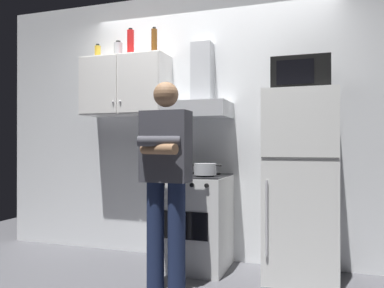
{
  "coord_description": "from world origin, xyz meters",
  "views": [
    {
      "loc": [
        1.07,
        -3.18,
        1.14
      ],
      "look_at": [
        0.0,
        0.0,
        1.15
      ],
      "focal_mm": 36.24,
      "sensor_mm": 36.0,
      "label": 1
    }
  ],
  "objects_px": {
    "microwave": "(301,75)",
    "cooking_pot": "(205,169)",
    "range_hood": "(199,98)",
    "bottle_soda_red": "(131,43)",
    "person_standing": "(166,175)",
    "bottle_spice_jar": "(98,52)",
    "bottle_beer_brown": "(154,42)",
    "upper_cabinet": "(125,86)",
    "refrigerator": "(301,185)",
    "bottle_canister_steel": "(118,50)",
    "stove_oven": "(195,221)"
  },
  "relations": [
    {
      "from": "refrigerator",
      "to": "microwave",
      "type": "height_order",
      "value": "microwave"
    },
    {
      "from": "refrigerator",
      "to": "bottle_canister_steel",
      "type": "xyz_separation_m",
      "value": [
        -1.85,
        0.16,
        1.33
      ]
    },
    {
      "from": "stove_oven",
      "to": "person_standing",
      "type": "height_order",
      "value": "person_standing"
    },
    {
      "from": "bottle_beer_brown",
      "to": "refrigerator",
      "type": "bearing_deg",
      "value": -5.66
    },
    {
      "from": "upper_cabinet",
      "to": "refrigerator",
      "type": "distance_m",
      "value": 2.0
    },
    {
      "from": "stove_oven",
      "to": "bottle_canister_steel",
      "type": "xyz_separation_m",
      "value": [
        -0.9,
        0.16,
        1.7
      ]
    },
    {
      "from": "person_standing",
      "to": "cooking_pot",
      "type": "height_order",
      "value": "person_standing"
    },
    {
      "from": "stove_oven",
      "to": "bottle_soda_red",
      "type": "distance_m",
      "value": 1.91
    },
    {
      "from": "bottle_canister_steel",
      "to": "bottle_beer_brown",
      "type": "xyz_separation_m",
      "value": [
        0.42,
        -0.02,
        0.05
      ]
    },
    {
      "from": "microwave",
      "to": "upper_cabinet",
      "type": "bearing_deg",
      "value": 176.52
    },
    {
      "from": "cooking_pot",
      "to": "bottle_canister_steel",
      "type": "xyz_separation_m",
      "value": [
        -1.03,
        0.28,
        1.21
      ]
    },
    {
      "from": "stove_oven",
      "to": "bottle_beer_brown",
      "type": "xyz_separation_m",
      "value": [
        -0.48,
        0.14,
        1.75
      ]
    },
    {
      "from": "microwave",
      "to": "bottle_canister_steel",
      "type": "height_order",
      "value": "bottle_canister_steel"
    },
    {
      "from": "bottle_spice_jar",
      "to": "bottle_soda_red",
      "type": "bearing_deg",
      "value": 1.92
    },
    {
      "from": "microwave",
      "to": "bottle_spice_jar",
      "type": "distance_m",
      "value": 2.11
    },
    {
      "from": "person_standing",
      "to": "bottle_soda_red",
      "type": "relative_size",
      "value": 5.63
    },
    {
      "from": "person_standing",
      "to": "bottle_beer_brown",
      "type": "bearing_deg",
      "value": 120.09
    },
    {
      "from": "stove_oven",
      "to": "person_standing",
      "type": "distance_m",
      "value": 0.77
    },
    {
      "from": "range_hood",
      "to": "person_standing",
      "type": "relative_size",
      "value": 0.46
    },
    {
      "from": "stove_oven",
      "to": "bottle_beer_brown",
      "type": "relative_size",
      "value": 3.12
    },
    {
      "from": "cooking_pot",
      "to": "bottle_soda_red",
      "type": "xyz_separation_m",
      "value": [
        -0.87,
        0.25,
        1.26
      ]
    },
    {
      "from": "upper_cabinet",
      "to": "bottle_beer_brown",
      "type": "relative_size",
      "value": 3.22
    },
    {
      "from": "stove_oven",
      "to": "range_hood",
      "type": "distance_m",
      "value": 1.17
    },
    {
      "from": "refrigerator",
      "to": "bottle_spice_jar",
      "type": "relative_size",
      "value": 10.18
    },
    {
      "from": "stove_oven",
      "to": "bottle_spice_jar",
      "type": "xyz_separation_m",
      "value": [
        -1.12,
        0.12,
        1.69
      ]
    },
    {
      "from": "refrigerator",
      "to": "bottle_canister_steel",
      "type": "height_order",
      "value": "bottle_canister_steel"
    },
    {
      "from": "upper_cabinet",
      "to": "bottle_canister_steel",
      "type": "bearing_deg",
      "value": 161.69
    },
    {
      "from": "refrigerator",
      "to": "cooking_pot",
      "type": "xyz_separation_m",
      "value": [
        -0.82,
        -0.12,
        0.13
      ]
    },
    {
      "from": "range_hood",
      "to": "bottle_soda_red",
      "type": "bearing_deg",
      "value": 179.6
    },
    {
      "from": "cooking_pot",
      "to": "upper_cabinet",
      "type": "bearing_deg",
      "value": 165.27
    },
    {
      "from": "person_standing",
      "to": "bottle_spice_jar",
      "type": "height_order",
      "value": "bottle_spice_jar"
    },
    {
      "from": "person_standing",
      "to": "bottle_canister_steel",
      "type": "height_order",
      "value": "bottle_canister_steel"
    },
    {
      "from": "stove_oven",
      "to": "refrigerator",
      "type": "bearing_deg",
      "value": 0.04
    },
    {
      "from": "microwave",
      "to": "stove_oven",
      "type": "bearing_deg",
      "value": -178.85
    },
    {
      "from": "stove_oven",
      "to": "range_hood",
      "type": "xyz_separation_m",
      "value": [
        0.0,
        0.13,
        1.16
      ]
    },
    {
      "from": "person_standing",
      "to": "bottle_soda_red",
      "type": "bearing_deg",
      "value": 133.27
    },
    {
      "from": "bottle_spice_jar",
      "to": "refrigerator",
      "type": "bearing_deg",
      "value": -3.27
    },
    {
      "from": "upper_cabinet",
      "to": "person_standing",
      "type": "height_order",
      "value": "upper_cabinet"
    },
    {
      "from": "upper_cabinet",
      "to": "cooking_pot",
      "type": "xyz_separation_m",
      "value": [
        0.93,
        -0.24,
        -0.82
      ]
    },
    {
      "from": "bottle_soda_red",
      "to": "microwave",
      "type": "bearing_deg",
      "value": -3.81
    },
    {
      "from": "range_hood",
      "to": "upper_cabinet",
      "type": "bearing_deg",
      "value": -179.91
    },
    {
      "from": "cooking_pot",
      "to": "bottle_beer_brown",
      "type": "relative_size",
      "value": 1.08
    },
    {
      "from": "bottle_canister_steel",
      "to": "microwave",
      "type": "bearing_deg",
      "value": -4.33
    },
    {
      "from": "range_hood",
      "to": "bottle_soda_red",
      "type": "relative_size",
      "value": 2.57
    },
    {
      "from": "microwave",
      "to": "cooking_pot",
      "type": "relative_size",
      "value": 1.58
    },
    {
      "from": "microwave",
      "to": "bottle_soda_red",
      "type": "relative_size",
      "value": 1.65
    },
    {
      "from": "refrigerator",
      "to": "bottle_soda_red",
      "type": "height_order",
      "value": "bottle_soda_red"
    },
    {
      "from": "bottle_soda_red",
      "to": "person_standing",
      "type": "bearing_deg",
      "value": -46.73
    },
    {
      "from": "refrigerator",
      "to": "person_standing",
      "type": "height_order",
      "value": "person_standing"
    },
    {
      "from": "microwave",
      "to": "bottle_spice_jar",
      "type": "bearing_deg",
      "value": 177.24
    }
  ]
}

